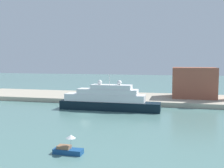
{
  "coord_description": "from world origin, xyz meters",
  "views": [
    {
      "loc": [
        22.9,
        -63.46,
        14.1
      ],
      "look_at": [
        5.86,
        6.0,
        7.71
      ],
      "focal_mm": 41.41,
      "sensor_mm": 36.0,
      "label": 1
    }
  ],
  "objects_px": {
    "large_yacht": "(108,100)",
    "person_figure": "(92,94)",
    "harbor_building": "(194,82)",
    "parked_car": "(81,94)",
    "small_motorboat": "(68,149)",
    "mooring_bollard": "(99,98)"
  },
  "relations": [
    {
      "from": "parked_car",
      "to": "person_figure",
      "type": "xyz_separation_m",
      "value": [
        4.77,
        -2.48,
        0.27
      ]
    },
    {
      "from": "large_yacht",
      "to": "mooring_bollard",
      "type": "xyz_separation_m",
      "value": [
        -5.48,
        9.76,
        -1.19
      ]
    },
    {
      "from": "large_yacht",
      "to": "person_figure",
      "type": "xyz_separation_m",
      "value": [
        -10.06,
        15.45,
        -0.65
      ]
    },
    {
      "from": "person_figure",
      "to": "small_motorboat",
      "type": "bearing_deg",
      "value": -75.61
    },
    {
      "from": "small_motorboat",
      "to": "mooring_bollard",
      "type": "height_order",
      "value": "small_motorboat"
    },
    {
      "from": "harbor_building",
      "to": "parked_car",
      "type": "relative_size",
      "value": 3.48
    },
    {
      "from": "small_motorboat",
      "to": "parked_car",
      "type": "xyz_separation_m",
      "value": [
        -17.9,
        53.68,
        1.24
      ]
    },
    {
      "from": "harbor_building",
      "to": "person_figure",
      "type": "distance_m",
      "value": 36.02
    },
    {
      "from": "large_yacht",
      "to": "person_figure",
      "type": "relative_size",
      "value": 16.09
    },
    {
      "from": "harbor_building",
      "to": "mooring_bollard",
      "type": "distance_m",
      "value": 33.33
    },
    {
      "from": "harbor_building",
      "to": "person_figure",
      "type": "xyz_separation_m",
      "value": [
        -35.12,
        -6.73,
        -4.37
      ]
    },
    {
      "from": "mooring_bollard",
      "to": "small_motorboat",
      "type": "bearing_deg",
      "value": -79.36
    },
    {
      "from": "small_motorboat",
      "to": "large_yacht",
      "type": "bearing_deg",
      "value": 94.91
    },
    {
      "from": "large_yacht",
      "to": "parked_car",
      "type": "distance_m",
      "value": 23.29
    },
    {
      "from": "parked_car",
      "to": "person_figure",
      "type": "bearing_deg",
      "value": -27.49
    },
    {
      "from": "person_figure",
      "to": "mooring_bollard",
      "type": "bearing_deg",
      "value": -51.18
    },
    {
      "from": "small_motorboat",
      "to": "harbor_building",
      "type": "xyz_separation_m",
      "value": [
        21.99,
        57.93,
        5.87
      ]
    },
    {
      "from": "harbor_building",
      "to": "parked_car",
      "type": "xyz_separation_m",
      "value": [
        -39.88,
        -4.25,
        -4.64
      ]
    },
    {
      "from": "large_yacht",
      "to": "person_figure",
      "type": "height_order",
      "value": "large_yacht"
    },
    {
      "from": "small_motorboat",
      "to": "person_figure",
      "type": "relative_size",
      "value": 2.49
    },
    {
      "from": "large_yacht",
      "to": "person_figure",
      "type": "bearing_deg",
      "value": 123.08
    },
    {
      "from": "harbor_building",
      "to": "small_motorboat",
      "type": "bearing_deg",
      "value": -110.78
    }
  ]
}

